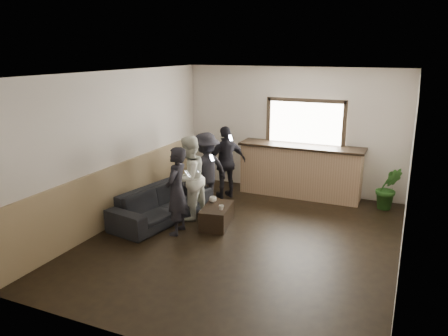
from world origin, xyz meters
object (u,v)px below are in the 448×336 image
at_px(cup_b, 221,208).
at_px(person_b, 189,178).
at_px(cup_a, 213,200).
at_px(person_c, 206,170).
at_px(potted_plant, 388,188).
at_px(coffee_table, 217,216).
at_px(person_d, 226,162).
at_px(sofa, 162,204).
at_px(bar_counter, 301,168).
at_px(person_a, 177,191).

distance_m(cup_b, person_b, 0.91).
xyz_separation_m(cup_a, person_c, (-0.47, 0.67, 0.35)).
bearing_deg(cup_a, person_b, -171.72).
bearing_deg(person_c, potted_plant, 141.11).
bearing_deg(coffee_table, person_c, 126.65).
relative_size(person_b, person_d, 1.02).
relative_size(sofa, person_c, 1.37).
xyz_separation_m(sofa, person_d, (0.60, 1.71, 0.48)).
bearing_deg(cup_a, coffee_table, -47.93).
height_order(cup_b, person_c, person_c).
xyz_separation_m(coffee_table, person_d, (-0.49, 1.55, 0.60)).
relative_size(bar_counter, cup_a, 20.13).
relative_size(sofa, person_d, 1.35).
bearing_deg(potted_plant, cup_a, -146.09).
xyz_separation_m(cup_a, cup_b, (0.31, -0.31, -0.01)).
height_order(potted_plant, person_a, person_a).
distance_m(bar_counter, person_b, 2.74).
height_order(coffee_table, person_d, person_d).
xyz_separation_m(cup_a, person_a, (-0.33, -0.77, 0.36)).
relative_size(person_a, person_c, 1.01).
xyz_separation_m(cup_b, person_b, (-0.78, 0.24, 0.39)).
height_order(potted_plant, person_c, person_c).
bearing_deg(potted_plant, person_a, -140.08).
distance_m(sofa, person_a, 0.87).
distance_m(cup_a, potted_plant, 3.59).
xyz_separation_m(potted_plant, person_c, (-3.45, -1.33, 0.33)).
xyz_separation_m(person_a, person_c, (-0.14, 1.44, -0.00)).
xyz_separation_m(sofa, person_b, (0.45, 0.26, 0.50)).
bearing_deg(person_d, person_c, 29.36).
bearing_deg(cup_a, cup_b, -44.87).
xyz_separation_m(bar_counter, person_a, (-1.47, -2.92, 0.14)).
distance_m(person_a, person_d, 2.15).
height_order(cup_a, potted_plant, potted_plant).
bearing_deg(person_c, person_b, 30.00).
bearing_deg(person_a, person_b, -175.73).
bearing_deg(coffee_table, sofa, -171.90).
distance_m(bar_counter, cup_a, 2.43).
height_order(sofa, coffee_table, sofa).
bearing_deg(person_c, bar_counter, 162.60).
distance_m(coffee_table, cup_a, 0.34).
height_order(cup_b, person_a, person_a).
xyz_separation_m(potted_plant, person_a, (-3.32, -2.77, 0.34)).
bearing_deg(sofa, bar_counter, -29.51).
bearing_deg(coffee_table, person_b, 170.13).
xyz_separation_m(person_b, person_c, (-0.00, 0.74, -0.03)).
xyz_separation_m(coffee_table, person_b, (-0.63, 0.11, 0.62)).
xyz_separation_m(coffee_table, cup_b, (0.15, -0.13, 0.23)).
xyz_separation_m(potted_plant, person_d, (-3.31, -0.63, 0.35)).
bearing_deg(person_b, person_d, -176.42).
bearing_deg(sofa, person_c, -14.02).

